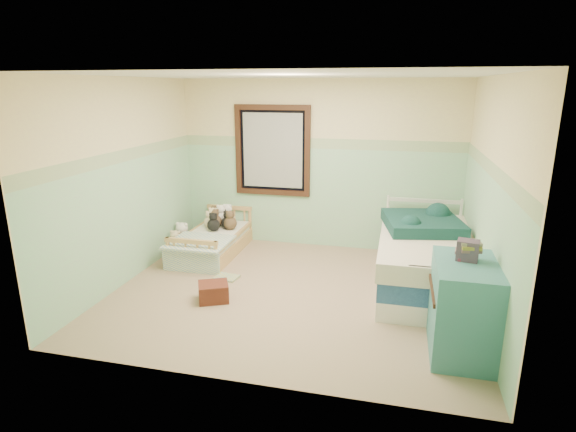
% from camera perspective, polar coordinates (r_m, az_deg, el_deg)
% --- Properties ---
extents(floor, '(4.20, 3.60, 0.02)m').
position_cam_1_polar(floor, '(5.63, 0.33, -9.49)').
color(floor, '#8D765D').
rests_on(floor, ground).
extents(ceiling, '(4.20, 3.60, 0.02)m').
position_cam_1_polar(ceiling, '(5.10, 0.38, 17.10)').
color(ceiling, silver).
rests_on(ceiling, wall_back).
extents(wall_back, '(4.20, 0.04, 2.50)m').
position_cam_1_polar(wall_back, '(6.95, 3.77, 6.26)').
color(wall_back, beige).
rests_on(wall_back, floor).
extents(wall_front, '(4.20, 0.04, 2.50)m').
position_cam_1_polar(wall_front, '(3.55, -6.30, -3.03)').
color(wall_front, beige).
rests_on(wall_front, floor).
extents(wall_left, '(0.04, 3.60, 2.50)m').
position_cam_1_polar(wall_left, '(6.04, -19.47, 3.97)').
color(wall_left, beige).
rests_on(wall_left, floor).
extents(wall_right, '(0.04, 3.60, 2.50)m').
position_cam_1_polar(wall_right, '(5.17, 23.64, 1.69)').
color(wall_right, beige).
rests_on(wall_right, floor).
extents(wainscot_mint, '(4.20, 0.01, 1.50)m').
position_cam_1_polar(wainscot_mint, '(7.04, 3.67, 2.22)').
color(wainscot_mint, '#98BFA3').
rests_on(wainscot_mint, floor).
extents(border_strip, '(4.20, 0.01, 0.15)m').
position_cam_1_polar(border_strip, '(6.89, 3.79, 8.91)').
color(border_strip, '#51855D').
rests_on(border_strip, wall_back).
extents(window_frame, '(1.16, 0.06, 1.36)m').
position_cam_1_polar(window_frame, '(7.04, -1.94, 8.05)').
color(window_frame, '#391B11').
rests_on(window_frame, wall_back).
extents(window_blinds, '(0.92, 0.01, 1.12)m').
position_cam_1_polar(window_blinds, '(7.04, -1.92, 8.06)').
color(window_blinds, '#B7B6B2').
rests_on(window_blinds, window_frame).
extents(toddler_bed_frame, '(0.75, 1.49, 0.19)m').
position_cam_1_polar(toddler_bed_frame, '(6.93, -9.21, -3.80)').
color(toddler_bed_frame, tan).
rests_on(toddler_bed_frame, floor).
extents(toddler_mattress, '(0.68, 1.43, 0.12)m').
position_cam_1_polar(toddler_mattress, '(6.88, -9.27, -2.58)').
color(toddler_mattress, white).
rests_on(toddler_mattress, toddler_bed_frame).
extents(patchwork_quilt, '(0.81, 0.75, 0.03)m').
position_cam_1_polar(patchwork_quilt, '(6.46, -10.87, -3.19)').
color(patchwork_quilt, '#638FCA').
rests_on(patchwork_quilt, toddler_mattress).
extents(plush_bed_brown, '(0.19, 0.19, 0.19)m').
position_cam_1_polar(plush_bed_brown, '(7.33, -8.91, -0.15)').
color(plush_bed_brown, brown).
rests_on(plush_bed_brown, toddler_mattress).
extents(plush_bed_white, '(0.22, 0.22, 0.22)m').
position_cam_1_polar(plush_bed_white, '(7.26, -7.45, -0.16)').
color(plush_bed_white, white).
rests_on(plush_bed_white, toddler_mattress).
extents(plush_bed_tan, '(0.21, 0.21, 0.21)m').
position_cam_1_polar(plush_bed_tan, '(7.12, -9.21, -0.58)').
color(plush_bed_tan, beige).
rests_on(plush_bed_tan, toddler_mattress).
extents(plush_bed_dark, '(0.18, 0.18, 0.18)m').
position_cam_1_polar(plush_bed_dark, '(7.04, -7.47, -0.80)').
color(plush_bed_dark, black).
rests_on(plush_bed_dark, toddler_mattress).
extents(plush_floor_cream, '(0.28, 0.28, 0.28)m').
position_cam_1_polar(plush_floor_cream, '(7.19, -12.87, -2.90)').
color(plush_floor_cream, white).
rests_on(plush_floor_cream, floor).
extents(plush_floor_tan, '(0.24, 0.24, 0.24)m').
position_cam_1_polar(plush_floor_tan, '(7.02, -13.64, -3.60)').
color(plush_floor_tan, beige).
rests_on(plush_floor_tan, floor).
extents(twin_bed_frame, '(1.05, 2.10, 0.22)m').
position_cam_1_polar(twin_bed_frame, '(5.97, 16.35, -7.37)').
color(twin_bed_frame, white).
rests_on(twin_bed_frame, floor).
extents(twin_boxspring, '(1.05, 2.10, 0.22)m').
position_cam_1_polar(twin_boxspring, '(5.89, 16.52, -5.40)').
color(twin_boxspring, navy).
rests_on(twin_boxspring, twin_bed_frame).
extents(twin_mattress, '(1.09, 2.14, 0.22)m').
position_cam_1_polar(twin_mattress, '(5.82, 16.69, -3.38)').
color(twin_mattress, white).
rests_on(twin_mattress, twin_boxspring).
extents(teal_blanket, '(1.06, 1.10, 0.14)m').
position_cam_1_polar(teal_blanket, '(6.05, 16.22, -0.83)').
color(teal_blanket, '#0E292C').
rests_on(teal_blanket, twin_mattress).
extents(dresser, '(0.54, 0.87, 0.87)m').
position_cam_1_polar(dresser, '(4.59, 20.76, -10.56)').
color(dresser, teal).
rests_on(dresser, floor).
extents(book_stack, '(0.21, 0.18, 0.19)m').
position_cam_1_polar(book_stack, '(4.47, 21.29, -3.96)').
color(book_stack, '#472D28').
rests_on(book_stack, dresser).
extents(red_pillow, '(0.43, 0.41, 0.21)m').
position_cam_1_polar(red_pillow, '(5.46, -9.18, -9.22)').
color(red_pillow, maroon).
rests_on(red_pillow, floor).
extents(floor_book, '(0.32, 0.26, 0.03)m').
position_cam_1_polar(floor_book, '(6.06, -7.58, -7.51)').
color(floor_book, yellow).
rests_on(floor_book, floor).
extents(extra_plush_0, '(0.20, 0.20, 0.20)m').
position_cam_1_polar(extra_plush_0, '(7.25, -7.86, -0.25)').
color(extra_plush_0, black).
rests_on(extra_plush_0, toddler_mattress).
extents(extra_plush_1, '(0.18, 0.18, 0.18)m').
position_cam_1_polar(extra_plush_1, '(7.12, -9.64, -0.73)').
color(extra_plush_1, beige).
rests_on(extra_plush_1, toddler_mattress).
extents(extra_plush_2, '(0.22, 0.22, 0.22)m').
position_cam_1_polar(extra_plush_2, '(7.22, -8.23, -0.27)').
color(extra_plush_2, white).
rests_on(extra_plush_2, toddler_mattress).
extents(extra_plush_3, '(0.19, 0.19, 0.19)m').
position_cam_1_polar(extra_plush_3, '(6.94, -9.17, -1.09)').
color(extra_plush_3, black).
rests_on(extra_plush_3, toddler_mattress).
extents(extra_plush_4, '(0.20, 0.20, 0.20)m').
position_cam_1_polar(extra_plush_4, '(6.97, -7.12, -0.88)').
color(extra_plush_4, brown).
rests_on(extra_plush_4, toddler_mattress).
extents(extra_plush_5, '(0.20, 0.20, 0.20)m').
position_cam_1_polar(extra_plush_5, '(7.09, -8.98, -0.65)').
color(extra_plush_5, brown).
rests_on(extra_plush_5, toddler_mattress).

